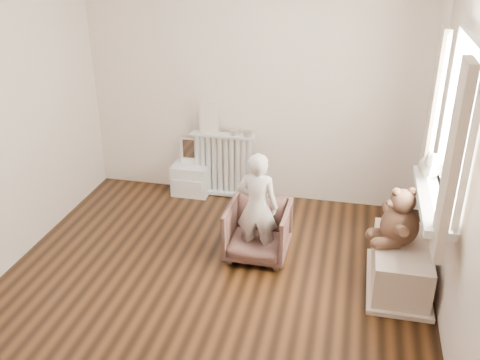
% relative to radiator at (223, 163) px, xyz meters
% --- Properties ---
extents(floor, '(3.60, 3.60, 0.01)m').
position_rel_radiator_xyz_m(floor, '(0.32, -1.68, -0.39)').
color(floor, black).
rests_on(floor, ground).
extents(back_wall, '(3.60, 0.02, 2.60)m').
position_rel_radiator_xyz_m(back_wall, '(0.32, 0.12, 0.91)').
color(back_wall, silver).
rests_on(back_wall, ground).
extents(front_wall, '(3.60, 0.02, 2.60)m').
position_rel_radiator_xyz_m(front_wall, '(0.32, -3.48, 0.91)').
color(front_wall, silver).
rests_on(front_wall, ground).
extents(right_wall, '(0.02, 3.60, 2.60)m').
position_rel_radiator_xyz_m(right_wall, '(2.12, -1.68, 0.91)').
color(right_wall, silver).
rests_on(right_wall, ground).
extents(window, '(0.03, 0.90, 1.10)m').
position_rel_radiator_xyz_m(window, '(2.08, -1.38, 1.06)').
color(window, white).
rests_on(window, right_wall).
extents(window_sill, '(0.22, 1.10, 0.06)m').
position_rel_radiator_xyz_m(window_sill, '(1.99, -1.38, 0.48)').
color(window_sill, silver).
rests_on(window_sill, right_wall).
extents(curtain_left, '(0.06, 0.26, 1.30)m').
position_rel_radiator_xyz_m(curtain_left, '(1.97, -1.95, 1.00)').
color(curtain_left, '#C4B299').
rests_on(curtain_left, right_wall).
extents(curtain_right, '(0.06, 0.26, 1.30)m').
position_rel_radiator_xyz_m(curtain_right, '(1.97, -0.81, 1.00)').
color(curtain_right, '#C4B299').
rests_on(curtain_right, right_wall).
extents(radiator, '(0.69, 0.13, 0.73)m').
position_rel_radiator_xyz_m(radiator, '(0.00, 0.00, 0.00)').
color(radiator, silver).
rests_on(radiator, floor).
extents(paper_doll, '(0.20, 0.02, 0.33)m').
position_rel_radiator_xyz_m(paper_doll, '(-0.14, 0.00, 0.50)').
color(paper_doll, beige).
rests_on(paper_doll, radiator).
extents(tin_a, '(0.09, 0.09, 0.05)m').
position_rel_radiator_xyz_m(tin_a, '(0.13, 0.00, 0.36)').
color(tin_a, '#A59E8C').
rests_on(tin_a, radiator).
extents(tin_b, '(0.10, 0.10, 0.05)m').
position_rel_radiator_xyz_m(tin_b, '(0.27, 0.00, 0.36)').
color(tin_b, '#A59E8C').
rests_on(tin_b, radiator).
extents(toy_vanity, '(0.40, 0.29, 0.63)m').
position_rel_radiator_xyz_m(toy_vanity, '(-0.36, -0.03, -0.11)').
color(toy_vanity, silver).
rests_on(toy_vanity, floor).
extents(armchair, '(0.55, 0.57, 0.51)m').
position_rel_radiator_xyz_m(armchair, '(0.61, -1.11, -0.14)').
color(armchair, brown).
rests_on(armchair, floor).
extents(child, '(0.37, 0.25, 1.01)m').
position_rel_radiator_xyz_m(child, '(0.61, -1.16, 0.13)').
color(child, silver).
rests_on(child, armchair).
extents(toy_bench, '(0.44, 0.83, 0.39)m').
position_rel_radiator_xyz_m(toy_bench, '(1.84, -1.29, -0.19)').
color(toy_bench, beige).
rests_on(toy_bench, floor).
extents(teddy_bear, '(0.47, 0.40, 0.49)m').
position_rel_radiator_xyz_m(teddy_bear, '(1.79, -1.27, 0.28)').
color(teddy_bear, '#341F15').
rests_on(teddy_bear, toy_bench).
extents(plush_cat, '(0.20, 0.30, 0.25)m').
position_rel_radiator_xyz_m(plush_cat, '(1.98, -1.05, 0.61)').
color(plush_cat, gray).
rests_on(plush_cat, window_sill).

